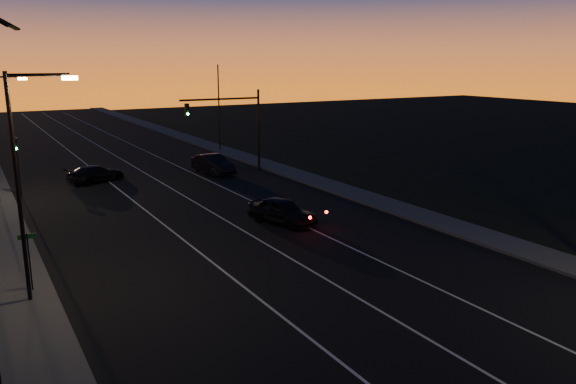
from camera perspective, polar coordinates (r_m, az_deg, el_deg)
road at (r=36.49m, az=-9.02°, el=-1.83°), size 20.00×170.00×0.01m
sidewalk_left at (r=34.27m, az=-26.78°, el=-3.97°), size 2.40×170.00×0.16m
sidewalk_right at (r=41.67m, az=5.46°, el=0.26°), size 2.40×170.00×0.16m
lane_stripe_left at (r=35.57m, az=-13.53°, el=-2.41°), size 0.12×160.00×0.01m
lane_stripe_mid at (r=36.66m, az=-8.30°, el=-1.71°), size 0.12×160.00×0.01m
lane_stripe_right at (r=38.05m, az=-3.41°, el=-1.05°), size 0.12×160.00×0.01m
streetlight_left_near at (r=23.39m, az=-25.19°, el=2.00°), size 2.55×0.26×9.00m
street_sign at (r=25.23m, az=-24.82°, el=-5.84°), size 0.70×0.06×2.60m
signal_mast at (r=47.47m, az=-5.57°, el=7.59°), size 7.10×0.41×7.00m
signal_post at (r=43.54m, az=-25.85°, el=3.32°), size 0.28×0.37×4.20m
far_pole_right at (r=59.99m, az=-7.03°, el=8.44°), size 0.14×0.14×9.00m
lead_car at (r=32.92m, az=-0.58°, el=-1.94°), size 3.29×5.22×1.51m
right_car at (r=48.04m, az=-7.63°, el=2.82°), size 2.35×5.05×1.60m
cross_car at (r=46.76m, az=-18.91°, el=1.78°), size 4.99×3.49×1.34m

